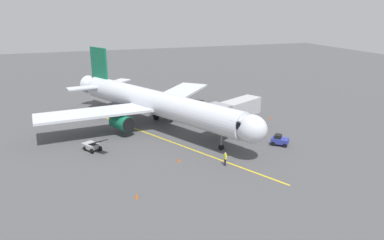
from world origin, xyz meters
TOP-DOWN VIEW (x-y plane):
  - ground_plane at (0.00, 0.00)m, footprint 220.00×220.00m
  - apron_lead_in_line at (-1.35, 5.98)m, footprint 18.39×35.74m
  - airplane at (-1.22, -0.27)m, footprint 31.46×37.41m
  - jet_bridge at (-11.13, 7.34)m, footprint 10.99×7.31m
  - ground_crew_marshaller at (-5.89, 16.80)m, footprint 0.29×0.42m
  - belt_loader_near_nose at (9.04, 6.55)m, footprint 3.31×4.57m
  - belt_loader_portside at (4.52, -8.76)m, footprint 2.63×4.72m
  - tug_starboard_side at (-15.86, 13.10)m, footprint 2.71×2.66m
  - safety_cone_nose_left at (-21.01, 2.17)m, footprint 0.32×0.32m
  - safety_cone_nose_right at (5.79, 21.03)m, footprint 0.32×0.32m
  - safety_cone_wing_port at (-0.90, 13.84)m, footprint 0.32×0.32m

SIDE VIEW (x-z plane):
  - ground_plane at x=0.00m, z-range 0.00..0.00m
  - apron_lead_in_line at x=-1.35m, z-range 0.00..0.01m
  - safety_cone_nose_left at x=-21.01m, z-range 0.00..0.55m
  - safety_cone_nose_right at x=5.79m, z-range 0.00..0.55m
  - safety_cone_wing_port at x=-0.90m, z-range 0.00..0.55m
  - tug_starboard_side at x=-15.86m, z-range -0.05..1.45m
  - belt_loader_near_nose at x=9.04m, z-range -0.45..1.88m
  - belt_loader_portside at x=4.52m, z-range -0.45..1.88m
  - ground_crew_marshaller at x=-5.89m, z-range 0.03..1.74m
  - jet_bridge at x=-11.13m, z-range 1.06..6.46m
  - airplane at x=-1.22m, z-range -1.75..9.75m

